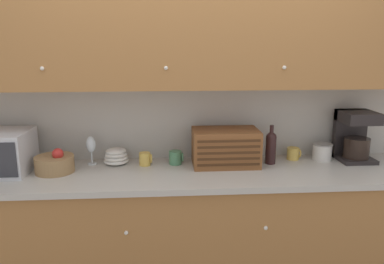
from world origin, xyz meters
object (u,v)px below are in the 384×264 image
(mug_patterned_third, at_px, (145,159))
(bread_box, at_px, (225,147))
(mug_blue_second, at_px, (176,158))
(bowl_stack_on_counter, at_px, (116,156))
(coffee_maker, at_px, (354,135))
(storage_canister, at_px, (322,152))
(mug, at_px, (293,153))
(fruit_basket, at_px, (55,164))
(wine_bottle, at_px, (271,146))
(wine_glass, at_px, (91,145))

(mug_patterned_third, distance_m, bread_box, 0.59)
(mug_blue_second, bearing_deg, bowl_stack_on_counter, 175.21)
(coffee_maker, bearing_deg, mug_patterned_third, -178.87)
(mug_blue_second, xyz_separation_m, storage_canister, (1.11, 0.02, 0.01))
(mug, bearing_deg, bowl_stack_on_counter, -179.31)
(fruit_basket, bearing_deg, mug_blue_second, 8.10)
(storage_canister, bearing_deg, wine_bottle, -171.89)
(mug, bearing_deg, mug_patterned_third, -176.70)
(mug, distance_m, storage_canister, 0.22)
(mug_patterned_third, relative_size, bread_box, 0.20)
(mug_patterned_third, distance_m, storage_canister, 1.33)
(fruit_basket, height_order, mug_patterned_third, fruit_basket)
(fruit_basket, distance_m, bowl_stack_on_counter, 0.43)
(mug, relative_size, storage_canister, 0.69)
(mug_blue_second, height_order, coffee_maker, coffee_maker)
(bowl_stack_on_counter, distance_m, mug_patterned_third, 0.22)
(bowl_stack_on_counter, distance_m, mug_blue_second, 0.44)
(mug, xyz_separation_m, storage_canister, (0.21, -0.03, 0.02))
(wine_glass, xyz_separation_m, coffee_maker, (1.96, -0.02, 0.05))
(wine_glass, relative_size, mug_blue_second, 2.00)
(fruit_basket, height_order, wine_bottle, wine_bottle)
(fruit_basket, height_order, bread_box, bread_box)
(wine_glass, xyz_separation_m, mug_patterned_third, (0.39, -0.05, -0.09))
(coffee_maker, bearing_deg, fruit_basket, -176.39)
(fruit_basket, relative_size, bowl_stack_on_counter, 1.45)
(wine_bottle, xyz_separation_m, storage_canister, (0.42, 0.06, -0.07))
(fruit_basket, height_order, wine_glass, wine_glass)
(wine_glass, bearing_deg, wine_bottle, -3.31)
(wine_glass, bearing_deg, bread_box, -4.77)
(wine_glass, xyz_separation_m, mug, (1.51, 0.01, -0.10))
(mug_blue_second, height_order, mug, mug_blue_second)
(bowl_stack_on_counter, relative_size, mug, 1.79)
(wine_glass, bearing_deg, coffee_maker, -0.62)
(bowl_stack_on_counter, relative_size, bread_box, 0.38)
(mug_patterned_third, height_order, coffee_maker, coffee_maker)
(mug_patterned_third, relative_size, mug, 0.93)
(bread_box, xyz_separation_m, coffee_maker, (0.99, 0.06, 0.06))
(fruit_basket, xyz_separation_m, bread_box, (1.19, 0.08, 0.07))
(fruit_basket, xyz_separation_m, mug, (1.73, 0.17, -0.01))
(storage_canister, relative_size, coffee_maker, 0.39)
(mug_patterned_third, bearing_deg, bread_box, -2.85)
(mug, bearing_deg, bread_box, -170.17)
(bread_box, relative_size, storage_canister, 3.22)
(wine_glass, relative_size, storage_canister, 1.43)
(bowl_stack_on_counter, bearing_deg, wine_bottle, -3.64)
(mug_blue_second, height_order, storage_canister, storage_canister)
(mug_blue_second, xyz_separation_m, wine_bottle, (0.70, -0.04, 0.08))
(mug_blue_second, relative_size, storage_canister, 0.71)
(wine_glass, relative_size, mug, 2.06)
(mug_blue_second, distance_m, wine_bottle, 0.70)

